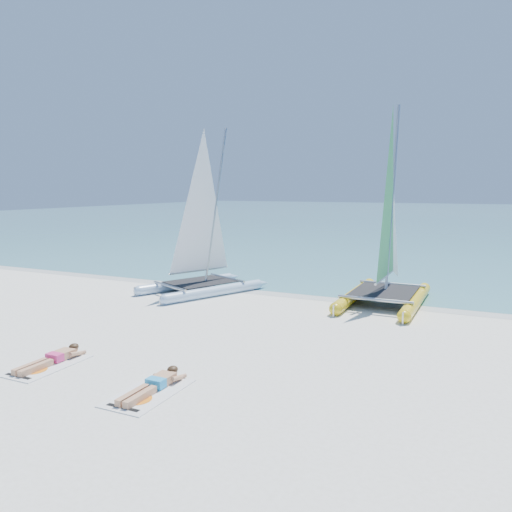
% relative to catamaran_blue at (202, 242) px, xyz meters
% --- Properties ---
extents(ground, '(140.00, 140.00, 0.00)m').
position_rel_catamaran_blue_xyz_m(ground, '(3.60, -4.37, -1.91)').
color(ground, white).
rests_on(ground, ground).
extents(sea, '(140.00, 115.00, 0.01)m').
position_rel_catamaran_blue_xyz_m(sea, '(3.60, 58.63, -1.91)').
color(sea, '#69AEAF').
rests_on(sea, ground).
extents(wet_sand_strip, '(140.00, 1.40, 0.01)m').
position_rel_catamaran_blue_xyz_m(wet_sand_strip, '(3.60, 1.13, -1.91)').
color(wet_sand_strip, silver).
rests_on(wet_sand_strip, ground).
extents(catamaran_blue, '(4.00, 5.20, 6.41)m').
position_rel_catamaran_blue_xyz_m(catamaran_blue, '(0.00, 0.00, 0.00)').
color(catamaran_blue, silver).
rests_on(catamaran_blue, ground).
extents(catamaran_yellow, '(2.52, 5.54, 7.04)m').
position_rel_catamaran_blue_xyz_m(catamaran_yellow, '(6.64, 1.49, 0.30)').
color(catamaran_yellow, yellow).
rests_on(catamaran_yellow, ground).
extents(towel_a, '(1.00, 1.85, 0.02)m').
position_rel_catamaran_blue_xyz_m(towel_a, '(0.99, -8.31, -1.90)').
color(towel_a, white).
rests_on(towel_a, ground).
extents(sunbather_a, '(0.37, 1.73, 0.26)m').
position_rel_catamaran_blue_xyz_m(sunbather_a, '(0.99, -8.12, -1.79)').
color(sunbather_a, tan).
rests_on(sunbather_a, towel_a).
extents(towel_b, '(1.00, 1.85, 0.02)m').
position_rel_catamaran_blue_xyz_m(towel_b, '(3.97, -8.57, -1.90)').
color(towel_b, white).
rests_on(towel_b, ground).
extents(sunbather_b, '(0.37, 1.73, 0.26)m').
position_rel_catamaran_blue_xyz_m(sunbather_b, '(3.97, -8.38, -1.79)').
color(sunbather_b, tan).
rests_on(sunbather_b, towel_b).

